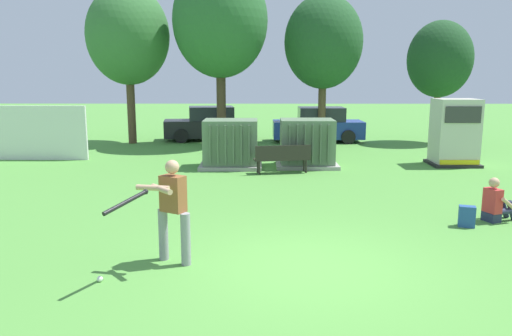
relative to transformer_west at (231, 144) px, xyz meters
name	(u,v)px	position (x,y,z in m)	size (l,w,h in m)	color
ground_plane	(309,268)	(1.79, -9.06, -0.79)	(96.00, 96.00, 0.00)	#51933D
fence_panel	(22,133)	(-7.80, 1.44, 0.21)	(4.80, 0.12, 2.00)	white
transformer_west	(231,144)	(0.00, 0.00, 0.00)	(2.10, 1.70, 1.62)	#9E9B93
transformer_mid_west	(307,144)	(2.60, 0.17, 0.00)	(2.10, 1.70, 1.62)	#9E9B93
generator_enclosure	(455,133)	(7.74, 0.44, 0.35)	(1.60, 1.40, 2.30)	#262626
park_bench	(283,157)	(1.71, -1.13, -0.25)	(1.84, 0.71, 0.92)	#2D2823
batter	(171,207)	(-0.47, -8.88, 0.19)	(1.06, 1.50, 1.74)	gray
sports_ball	(100,279)	(-1.44, -9.65, -0.74)	(0.09, 0.09, 0.09)	white
seated_spectator	(496,204)	(6.05, -6.38, -0.41)	(0.79, 0.65, 0.96)	#282D4C
backpack	(467,217)	(5.27, -6.79, -0.57)	(0.37, 0.33, 0.44)	#264C8C
tree_left	(128,36)	(-4.91, 6.06, 4.03)	(3.68, 3.68, 7.03)	brown
tree_center_left	(220,21)	(-0.73, 5.45, 4.60)	(4.11, 4.11, 7.85)	#4C3828
tree_center_right	(323,42)	(3.79, 5.82, 3.73)	(3.45, 3.45, 6.59)	brown
tree_right	(440,60)	(9.15, 6.35, 3.01)	(2.90, 2.90, 5.54)	brown
parked_car_leftmost	(209,125)	(-1.47, 7.21, -0.04)	(4.40, 2.37, 1.62)	black
parked_car_left_of_center	(319,126)	(3.76, 6.70, -0.04)	(4.21, 1.94, 1.62)	navy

